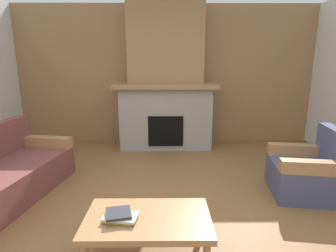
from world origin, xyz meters
TOP-DOWN VIEW (x-y plane):
  - ground at (0.00, 0.00)m, footprint 9.00×9.00m
  - wall_back_wood_panel at (0.00, 3.00)m, footprint 6.00×0.12m
  - fireplace at (0.00, 2.62)m, footprint 1.90×0.82m
  - couch at (-1.99, 0.47)m, footprint 1.13×1.91m
  - armchair at (1.77, 0.54)m, footprint 0.86×0.86m
  - coffee_table at (-0.14, -0.66)m, footprint 1.00×0.60m
  - book_stack_near_edge at (-0.36, -0.70)m, footprint 0.28×0.23m

SIDE VIEW (x-z plane):
  - ground at x=0.00m, z-range 0.00..0.00m
  - couch at x=-1.99m, z-range -0.14..0.71m
  - armchair at x=1.77m, z-range -0.13..0.72m
  - coffee_table at x=-0.14m, z-range 0.16..0.59m
  - book_stack_near_edge at x=-0.36m, z-range 0.43..0.49m
  - fireplace at x=0.00m, z-range -0.19..2.51m
  - wall_back_wood_panel at x=0.00m, z-range 0.00..2.70m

